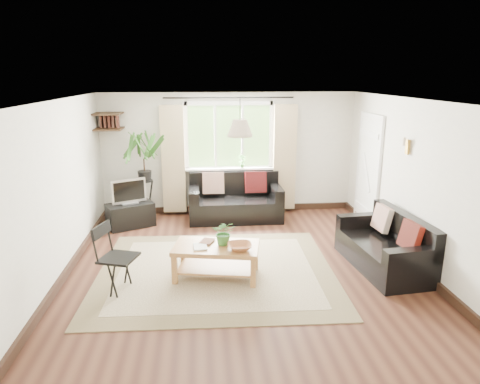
{
  "coord_description": "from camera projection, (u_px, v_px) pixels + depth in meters",
  "views": [
    {
      "loc": [
        -0.57,
        -5.66,
        2.73
      ],
      "look_at": [
        0.0,
        0.4,
        1.05
      ],
      "focal_mm": 32.0,
      "sensor_mm": 36.0,
      "label": 1
    }
  ],
  "objects": [
    {
      "name": "floor",
      "position": [
        243.0,
        269.0,
        6.21
      ],
      "size": [
        5.5,
        5.5,
        0.0
      ],
      "primitive_type": "plane",
      "color": "#321810",
      "rests_on": "ground"
    },
    {
      "name": "ceiling",
      "position": [
        243.0,
        100.0,
        5.57
      ],
      "size": [
        5.5,
        5.5,
        0.0
      ],
      "primitive_type": "plane",
      "rotation": [
        3.14,
        0.0,
        0.0
      ],
      "color": "white",
      "rests_on": "floor"
    },
    {
      "name": "wall_back",
      "position": [
        229.0,
        154.0,
        8.53
      ],
      "size": [
        5.0,
        0.02,
        2.4
      ],
      "primitive_type": "cube",
      "color": "silver",
      "rests_on": "floor"
    },
    {
      "name": "wall_front",
      "position": [
        279.0,
        283.0,
        3.25
      ],
      "size": [
        5.0,
        0.02,
        2.4
      ],
      "primitive_type": "cube",
      "color": "silver",
      "rests_on": "floor"
    },
    {
      "name": "wall_left",
      "position": [
        55.0,
        194.0,
        5.66
      ],
      "size": [
        0.02,
        5.5,
        2.4
      ],
      "primitive_type": "cube",
      "color": "silver",
      "rests_on": "floor"
    },
    {
      "name": "wall_right",
      "position": [
        416.0,
        185.0,
        6.11
      ],
      "size": [
        0.02,
        5.5,
        2.4
      ],
      "primitive_type": "cube",
      "color": "silver",
      "rests_on": "floor"
    },
    {
      "name": "rug",
      "position": [
        216.0,
        271.0,
        6.12
      ],
      "size": [
        3.42,
        2.96,
        0.02
      ],
      "primitive_type": "cube",
      "rotation": [
        0.0,
        0.0,
        -0.03
      ],
      "color": "beige",
      "rests_on": "floor"
    },
    {
      "name": "window",
      "position": [
        229.0,
        136.0,
        8.39
      ],
      "size": [
        2.5,
        0.16,
        2.16
      ],
      "primitive_type": null,
      "color": "white",
      "rests_on": "wall_back"
    },
    {
      "name": "door",
      "position": [
        368.0,
        172.0,
        7.79
      ],
      "size": [
        0.06,
        0.96,
        2.06
      ],
      "primitive_type": "cube",
      "color": "silver",
      "rests_on": "wall_right"
    },
    {
      "name": "corner_shelf",
      "position": [
        108.0,
        121.0,
        7.9
      ],
      "size": [
        0.5,
        0.5,
        0.34
      ],
      "primitive_type": null,
      "color": "black",
      "rests_on": "wall_back"
    },
    {
      "name": "pendant_lamp",
      "position": [
        240.0,
        124.0,
        6.04
      ],
      "size": [
        0.36,
        0.36,
        0.54
      ],
      "primitive_type": null,
      "color": "beige",
      "rests_on": "ceiling"
    },
    {
      "name": "wall_sconce",
      "position": [
        406.0,
        144.0,
        6.25
      ],
      "size": [
        0.12,
        0.12,
        0.28
      ],
      "primitive_type": null,
      "color": "beige",
      "rests_on": "wall_right"
    },
    {
      "name": "sofa_back",
      "position": [
        235.0,
        198.0,
        8.26
      ],
      "size": [
        1.77,
        0.88,
        0.83
      ],
      "primitive_type": null,
      "rotation": [
        0.0,
        0.0,
        0.0
      ],
      "color": "black",
      "rests_on": "floor"
    },
    {
      "name": "sofa_right",
      "position": [
        384.0,
        243.0,
        6.16
      ],
      "size": [
        1.67,
        0.96,
        0.75
      ],
      "primitive_type": null,
      "rotation": [
        0.0,
        0.0,
        -1.47
      ],
      "color": "black",
      "rests_on": "floor"
    },
    {
      "name": "coffee_table",
      "position": [
        216.0,
        261.0,
        5.9
      ],
      "size": [
        1.25,
        0.83,
        0.47
      ],
      "primitive_type": null,
      "rotation": [
        0.0,
        0.0,
        -0.19
      ],
      "color": "brown",
      "rests_on": "floor"
    },
    {
      "name": "table_plant",
      "position": [
        224.0,
        232.0,
        5.83
      ],
      "size": [
        0.35,
        0.32,
        0.35
      ],
      "primitive_type": "imported",
      "rotation": [
        0.0,
        0.0,
        -0.15
      ],
      "color": "#34702C",
      "rests_on": "coffee_table"
    },
    {
      "name": "bowl",
      "position": [
        240.0,
        247.0,
        5.69
      ],
      "size": [
        0.35,
        0.35,
        0.08
      ],
      "primitive_type": "imported",
      "rotation": [
        0.0,
        0.0,
        0.06
      ],
      "color": "#9F5D36",
      "rests_on": "coffee_table"
    },
    {
      "name": "book_a",
      "position": [
        194.0,
        247.0,
        5.76
      ],
      "size": [
        0.2,
        0.26,
        0.02
      ],
      "primitive_type": "imported",
      "rotation": [
        0.0,
        0.0,
        0.06
      ],
      "color": "white",
      "rests_on": "coffee_table"
    },
    {
      "name": "book_b",
      "position": [
        201.0,
        241.0,
        5.97
      ],
      "size": [
        0.25,
        0.28,
        0.02
      ],
      "primitive_type": "imported",
      "rotation": [
        0.0,
        0.0,
        -0.38
      ],
      "color": "brown",
      "rests_on": "coffee_table"
    },
    {
      "name": "tv_stand",
      "position": [
        130.0,
        215.0,
        7.89
      ],
      "size": [
        0.94,
        0.77,
        0.44
      ],
      "primitive_type": "cube",
      "rotation": [
        0.0,
        0.0,
        0.45
      ],
      "color": "black",
      "rests_on": "floor"
    },
    {
      "name": "tv",
      "position": [
        129.0,
        191.0,
        7.77
      ],
      "size": [
        0.66,
        0.46,
        0.48
      ],
      "primitive_type": null,
      "rotation": [
        0.0,
        0.0,
        0.45
      ],
      "color": "#A5A5AA",
      "rests_on": "tv_stand"
    },
    {
      "name": "palm_stand",
      "position": [
        145.0,
        177.0,
        8.1
      ],
      "size": [
        0.81,
        0.81,
        1.7
      ],
      "primitive_type": null,
      "rotation": [
        0.0,
        0.0,
        -0.26
      ],
      "color": "black",
      "rests_on": "floor"
    },
    {
      "name": "folding_chair",
      "position": [
        119.0,
        259.0,
        5.46
      ],
      "size": [
        0.59,
        0.59,
        0.9
      ],
      "primitive_type": null,
      "rotation": [
        0.0,
        0.0,
        1.26
      ],
      "color": "black",
      "rests_on": "floor"
    },
    {
      "name": "sill_plant",
      "position": [
        242.0,
        161.0,
        8.47
      ],
      "size": [
        0.14,
        0.1,
        0.27
      ],
      "primitive_type": "imported",
      "color": "#2D6023",
      "rests_on": "window"
    }
  ]
}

